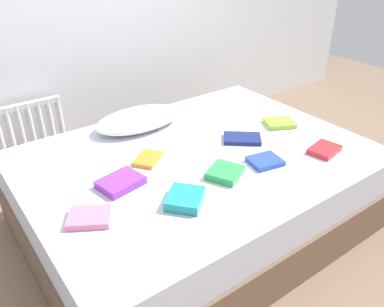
{
  "coord_description": "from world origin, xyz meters",
  "views": [
    {
      "loc": [
        -1.21,
        -1.61,
        1.64
      ],
      "look_at": [
        0.0,
        0.05,
        0.48
      ],
      "focal_mm": 36.99,
      "sensor_mm": 36.0,
      "label": 1
    }
  ],
  "objects_px": {
    "textbook_purple": "(121,182)",
    "radiator": "(27,134)",
    "textbook_pink": "(89,217)",
    "textbook_orange": "(148,159)",
    "textbook_red": "(324,150)",
    "textbook_lime": "(279,123)",
    "bed": "(197,190)",
    "textbook_green": "(225,173)",
    "pillow": "(139,119)",
    "textbook_teal": "(185,199)",
    "textbook_navy": "(242,139)",
    "textbook_blue": "(265,161)"
  },
  "relations": [
    {
      "from": "textbook_purple",
      "to": "radiator",
      "type": "bearing_deg",
      "value": 85.97
    },
    {
      "from": "textbook_pink",
      "to": "textbook_orange",
      "type": "height_order",
      "value": "textbook_pink"
    },
    {
      "from": "textbook_red",
      "to": "textbook_lime",
      "type": "relative_size",
      "value": 1.01
    },
    {
      "from": "bed",
      "to": "textbook_green",
      "type": "bearing_deg",
      "value": -94.85
    },
    {
      "from": "textbook_green",
      "to": "textbook_purple",
      "type": "bearing_deg",
      "value": 126.8
    },
    {
      "from": "pillow",
      "to": "textbook_purple",
      "type": "height_order",
      "value": "pillow"
    },
    {
      "from": "pillow",
      "to": "textbook_purple",
      "type": "xyz_separation_m",
      "value": [
        -0.42,
        -0.56,
        -0.03
      ]
    },
    {
      "from": "textbook_red",
      "to": "textbook_teal",
      "type": "bearing_deg",
      "value": 164.36
    },
    {
      "from": "radiator",
      "to": "textbook_red",
      "type": "height_order",
      "value": "radiator"
    },
    {
      "from": "textbook_orange",
      "to": "textbook_navy",
      "type": "bearing_deg",
      "value": -48.54
    },
    {
      "from": "bed",
      "to": "radiator",
      "type": "xyz_separation_m",
      "value": [
        -0.66,
        1.2,
        0.09
      ]
    },
    {
      "from": "bed",
      "to": "textbook_purple",
      "type": "distance_m",
      "value": 0.58
    },
    {
      "from": "textbook_red",
      "to": "textbook_green",
      "type": "bearing_deg",
      "value": 156.15
    },
    {
      "from": "radiator",
      "to": "textbook_navy",
      "type": "distance_m",
      "value": 1.59
    },
    {
      "from": "pillow",
      "to": "textbook_pink",
      "type": "bearing_deg",
      "value": -132.64
    },
    {
      "from": "textbook_pink",
      "to": "textbook_lime",
      "type": "distance_m",
      "value": 1.45
    },
    {
      "from": "textbook_navy",
      "to": "textbook_orange",
      "type": "xyz_separation_m",
      "value": [
        -0.6,
        0.13,
        -0.0
      ]
    },
    {
      "from": "textbook_navy",
      "to": "textbook_purple",
      "type": "bearing_deg",
      "value": -139.71
    },
    {
      "from": "textbook_orange",
      "to": "textbook_green",
      "type": "height_order",
      "value": "textbook_green"
    },
    {
      "from": "textbook_purple",
      "to": "textbook_green",
      "type": "bearing_deg",
      "value": -37.26
    },
    {
      "from": "radiator",
      "to": "textbook_pink",
      "type": "height_order",
      "value": "radiator"
    },
    {
      "from": "pillow",
      "to": "textbook_orange",
      "type": "distance_m",
      "value": 0.46
    },
    {
      "from": "textbook_pink",
      "to": "textbook_blue",
      "type": "height_order",
      "value": "textbook_pink"
    },
    {
      "from": "textbook_orange",
      "to": "pillow",
      "type": "bearing_deg",
      "value": 30.58
    },
    {
      "from": "bed",
      "to": "pillow",
      "type": "xyz_separation_m",
      "value": [
        -0.09,
        0.53,
        0.31
      ]
    },
    {
      "from": "textbook_orange",
      "to": "bed",
      "type": "bearing_deg",
      "value": -57.09
    },
    {
      "from": "radiator",
      "to": "textbook_teal",
      "type": "xyz_separation_m",
      "value": [
        0.32,
        -1.55,
        0.19
      ]
    },
    {
      "from": "textbook_blue",
      "to": "textbook_purple",
      "type": "relative_size",
      "value": 0.81
    },
    {
      "from": "textbook_navy",
      "to": "textbook_green",
      "type": "height_order",
      "value": "textbook_green"
    },
    {
      "from": "textbook_teal",
      "to": "textbook_green",
      "type": "xyz_separation_m",
      "value": [
        0.31,
        0.07,
        -0.0
      ]
    },
    {
      "from": "bed",
      "to": "textbook_teal",
      "type": "relative_size",
      "value": 10.76
    },
    {
      "from": "textbook_red",
      "to": "textbook_green",
      "type": "height_order",
      "value": "textbook_green"
    },
    {
      "from": "bed",
      "to": "pillow",
      "type": "relative_size",
      "value": 3.34
    },
    {
      "from": "radiator",
      "to": "pillow",
      "type": "height_order",
      "value": "pillow"
    },
    {
      "from": "textbook_navy",
      "to": "textbook_orange",
      "type": "distance_m",
      "value": 0.61
    },
    {
      "from": "textbook_purple",
      "to": "textbook_orange",
      "type": "bearing_deg",
      "value": 18.77
    },
    {
      "from": "radiator",
      "to": "textbook_red",
      "type": "bearing_deg",
      "value": -51.86
    },
    {
      "from": "textbook_pink",
      "to": "textbook_navy",
      "type": "height_order",
      "value": "textbook_pink"
    },
    {
      "from": "textbook_blue",
      "to": "textbook_navy",
      "type": "xyz_separation_m",
      "value": [
        0.09,
        0.28,
        -0.0
      ]
    },
    {
      "from": "textbook_blue",
      "to": "textbook_navy",
      "type": "distance_m",
      "value": 0.3
    },
    {
      "from": "textbook_red",
      "to": "textbook_lime",
      "type": "xyz_separation_m",
      "value": [
        0.06,
        0.42,
        -0.0
      ]
    },
    {
      "from": "textbook_teal",
      "to": "textbook_navy",
      "type": "relative_size",
      "value": 0.81
    },
    {
      "from": "textbook_purple",
      "to": "textbook_orange",
      "type": "xyz_separation_m",
      "value": [
        0.24,
        0.14,
        -0.01
      ]
    },
    {
      "from": "pillow",
      "to": "textbook_navy",
      "type": "height_order",
      "value": "pillow"
    },
    {
      "from": "textbook_red",
      "to": "textbook_lime",
      "type": "bearing_deg",
      "value": 70.36
    },
    {
      "from": "textbook_blue",
      "to": "textbook_purple",
      "type": "distance_m",
      "value": 0.8
    },
    {
      "from": "textbook_pink",
      "to": "textbook_navy",
      "type": "bearing_deg",
      "value": 39.94
    },
    {
      "from": "radiator",
      "to": "textbook_green",
      "type": "xyz_separation_m",
      "value": [
        0.63,
        -1.48,
        0.18
      ]
    },
    {
      "from": "textbook_red",
      "to": "textbook_orange",
      "type": "xyz_separation_m",
      "value": [
        -0.89,
        0.53,
        -0.0
      ]
    },
    {
      "from": "pillow",
      "to": "textbook_blue",
      "type": "xyz_separation_m",
      "value": [
        0.33,
        -0.84,
        -0.04
      ]
    }
  ]
}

